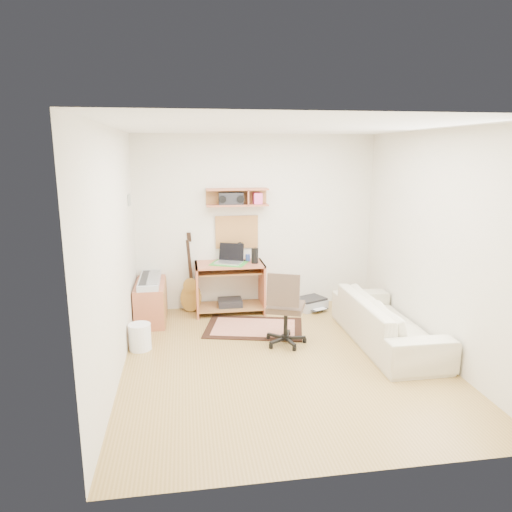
{
  "coord_description": "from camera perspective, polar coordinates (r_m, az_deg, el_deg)",
  "views": [
    {
      "loc": [
        -1.07,
        -4.91,
        2.36
      ],
      "look_at": [
        -0.15,
        1.05,
        1.0
      ],
      "focal_mm": 32.83,
      "sensor_mm": 36.0,
      "label": 1
    }
  ],
  "objects": [
    {
      "name": "sofa",
      "position": [
        6.06,
        15.72,
        -6.76
      ],
      "size": [
        0.58,
        1.99,
        0.78
      ],
      "primitive_type": "imported",
      "rotation": [
        0.0,
        0.0,
        1.57
      ],
      "color": "beige",
      "rests_on": "floor"
    },
    {
      "name": "left_wall",
      "position": [
        5.07,
        -16.91,
        0.11
      ],
      "size": [
        0.01,
        4.0,
        2.6
      ],
      "primitive_type": "cube",
      "color": "beige",
      "rests_on": "ground"
    },
    {
      "name": "rug",
      "position": [
        6.44,
        -0.25,
        -8.72
      ],
      "size": [
        1.46,
        1.14,
        0.02
      ],
      "primitive_type": "cube",
      "rotation": [
        0.0,
        0.0,
        -0.23
      ],
      "color": "beige",
      "rests_on": "floor"
    },
    {
      "name": "wall_photo",
      "position": [
        6.48,
        -15.2,
        6.6
      ],
      "size": [
        0.02,
        0.2,
        0.15
      ],
      "primitive_type": "cube",
      "color": "#4C8CBF",
      "rests_on": "left_wall"
    },
    {
      "name": "cork_board",
      "position": [
        7.03,
        -2.36,
        2.96
      ],
      "size": [
        0.64,
        0.03,
        0.49
      ],
      "primitive_type": "cube",
      "color": "tan",
      "rests_on": "back_wall"
    },
    {
      "name": "pencil_cup",
      "position": [
        6.97,
        -0.99,
        -0.21
      ],
      "size": [
        0.07,
        0.07,
        0.1
      ],
      "primitive_type": "cylinder",
      "color": "#374DA7",
      "rests_on": "desk"
    },
    {
      "name": "cabinet",
      "position": [
        6.81,
        -12.7,
        -5.45
      ],
      "size": [
        0.4,
        0.9,
        0.55
      ],
      "primitive_type": "cube",
      "color": "#B4613F",
      "rests_on": "floor"
    },
    {
      "name": "guitar",
      "position": [
        6.99,
        -8.02,
        -2.03
      ],
      "size": [
        0.37,
        0.3,
        1.19
      ],
      "primitive_type": null,
      "rotation": [
        0.0,
        0.0,
        -0.37
      ],
      "color": "#B48737",
      "rests_on": "floor"
    },
    {
      "name": "desk",
      "position": [
        6.95,
        -3.21,
        -3.9
      ],
      "size": [
        1.0,
        0.55,
        0.75
      ],
      "primitive_type": null,
      "color": "#B4613F",
      "rests_on": "floor"
    },
    {
      "name": "desk_lamp",
      "position": [
        6.98,
        -1.62,
        0.59
      ],
      "size": [
        0.1,
        0.1,
        0.29
      ],
      "primitive_type": null,
      "color": "black",
      "rests_on": "desk"
    },
    {
      "name": "waste_basket",
      "position": [
        5.91,
        -13.96,
        -9.53
      ],
      "size": [
        0.32,
        0.32,
        0.32
      ],
      "primitive_type": "cylinder",
      "rotation": [
        0.0,
        0.0,
        0.22
      ],
      "color": "white",
      "rests_on": "floor"
    },
    {
      "name": "laptop",
      "position": [
        6.8,
        -3.34,
        0.23
      ],
      "size": [
        0.49,
        0.49,
        0.29
      ],
      "primitive_type": null,
      "rotation": [
        0.0,
        0.0,
        -0.42
      ],
      "color": "silver",
      "rests_on": "desk"
    },
    {
      "name": "boombox",
      "position": [
        6.85,
        -3.08,
        6.99
      ],
      "size": [
        0.35,
        0.16,
        0.18
      ],
      "primitive_type": "cube",
      "color": "black",
      "rests_on": "wall_shelf"
    },
    {
      "name": "speaker",
      "position": [
        6.82,
        -0.14,
        0.03
      ],
      "size": [
        0.1,
        0.1,
        0.23
      ],
      "primitive_type": "cylinder",
      "color": "black",
      "rests_on": "desk"
    },
    {
      "name": "task_chair",
      "position": [
        5.8,
        3.66,
        -6.22
      ],
      "size": [
        0.64,
        0.64,
        0.96
      ],
      "primitive_type": null,
      "rotation": [
        0.0,
        0.0,
        -0.38
      ],
      "color": "#3E3025",
      "rests_on": "floor"
    },
    {
      "name": "back_wall",
      "position": [
        7.07,
        0.02,
        4.09
      ],
      "size": [
        3.6,
        0.01,
        2.6
      ],
      "primitive_type": "cube",
      "color": "beige",
      "rests_on": "ground"
    },
    {
      "name": "floor",
      "position": [
        5.55,
        3.26,
        -12.52
      ],
      "size": [
        3.6,
        4.0,
        0.01
      ],
      "primitive_type": "cube",
      "color": "#A78345",
      "rests_on": "ground"
    },
    {
      "name": "printer",
      "position": [
        7.22,
        6.65,
        -5.75
      ],
      "size": [
        0.54,
        0.49,
        0.16
      ],
      "primitive_type": "cube",
      "rotation": [
        0.0,
        0.0,
        0.42
      ],
      "color": "#A5A8AA",
      "rests_on": "floor"
    },
    {
      "name": "music_keyboard",
      "position": [
        6.72,
        -12.83,
        -2.9
      ],
      "size": [
        0.28,
        0.89,
        0.08
      ],
      "primitive_type": "cube",
      "color": "#B2B5BA",
      "rests_on": "cabinet"
    },
    {
      "name": "wall_shelf",
      "position": [
        6.86,
        -2.31,
        7.18
      ],
      "size": [
        0.9,
        0.25,
        0.26
      ],
      "primitive_type": "cube",
      "color": "#B4613F",
      "rests_on": "back_wall"
    },
    {
      "name": "right_wall",
      "position": [
        5.78,
        21.21,
        1.29
      ],
      "size": [
        0.01,
        4.0,
        2.6
      ],
      "primitive_type": "cube",
      "color": "beige",
      "rests_on": "ground"
    },
    {
      "name": "ceiling",
      "position": [
        5.03,
        3.64,
        15.49
      ],
      "size": [
        3.6,
        4.0,
        0.01
      ],
      "primitive_type": "cube",
      "color": "white",
      "rests_on": "ground"
    }
  ]
}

